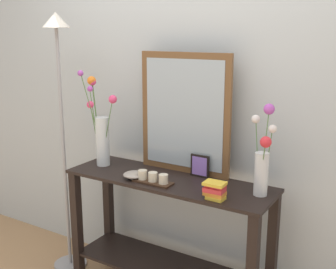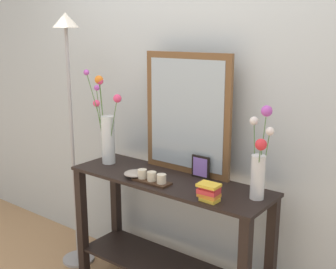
{
  "view_description": "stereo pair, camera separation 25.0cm",
  "coord_description": "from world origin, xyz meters",
  "px_view_note": "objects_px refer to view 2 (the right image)",
  "views": [
    {
      "loc": [
        1.27,
        -2.07,
        1.71
      ],
      "look_at": [
        0.0,
        0.0,
        1.11
      ],
      "focal_mm": 44.97,
      "sensor_mm": 36.0,
      "label": 1
    },
    {
      "loc": [
        1.48,
        -1.93,
        1.71
      ],
      "look_at": [
        0.0,
        0.0,
        1.11
      ],
      "focal_mm": 44.97,
      "sensor_mm": 36.0,
      "label": 2
    }
  ],
  "objects_px": {
    "tall_vase_left": "(107,129)",
    "floor_lamp": "(70,101)",
    "mirror_leaning": "(187,114)",
    "console_table": "(168,227)",
    "picture_frame_small": "(201,167)",
    "decorative_bowl": "(135,174)",
    "vase_right": "(259,162)",
    "book_stack": "(209,192)",
    "candle_tray": "(152,178)"
  },
  "relations": [
    {
      "from": "console_table",
      "to": "mirror_leaning",
      "type": "xyz_separation_m",
      "value": [
        0.01,
        0.17,
        0.7
      ]
    },
    {
      "from": "console_table",
      "to": "candle_tray",
      "type": "xyz_separation_m",
      "value": [
        -0.04,
        -0.11,
        0.35
      ]
    },
    {
      "from": "decorative_bowl",
      "to": "floor_lamp",
      "type": "height_order",
      "value": "floor_lamp"
    },
    {
      "from": "tall_vase_left",
      "to": "floor_lamp",
      "type": "relative_size",
      "value": 0.35
    },
    {
      "from": "decorative_bowl",
      "to": "console_table",
      "type": "bearing_deg",
      "value": 29.02
    },
    {
      "from": "mirror_leaning",
      "to": "tall_vase_left",
      "type": "relative_size",
      "value": 1.18
    },
    {
      "from": "console_table",
      "to": "vase_right",
      "type": "bearing_deg",
      "value": 4.85
    },
    {
      "from": "picture_frame_small",
      "to": "decorative_bowl",
      "type": "xyz_separation_m",
      "value": [
        -0.33,
        -0.24,
        -0.05
      ]
    },
    {
      "from": "mirror_leaning",
      "to": "vase_right",
      "type": "bearing_deg",
      "value": -12.65
    },
    {
      "from": "console_table",
      "to": "book_stack",
      "type": "xyz_separation_m",
      "value": [
        0.38,
        -0.14,
        0.37
      ]
    },
    {
      "from": "mirror_leaning",
      "to": "decorative_bowl",
      "type": "relative_size",
      "value": 5.57
    },
    {
      "from": "console_table",
      "to": "picture_frame_small",
      "type": "distance_m",
      "value": 0.44
    },
    {
      "from": "floor_lamp",
      "to": "tall_vase_left",
      "type": "bearing_deg",
      "value": 7.83
    },
    {
      "from": "vase_right",
      "to": "candle_tray",
      "type": "relative_size",
      "value": 2.06
    },
    {
      "from": "console_table",
      "to": "tall_vase_left",
      "type": "bearing_deg",
      "value": 178.74
    },
    {
      "from": "decorative_bowl",
      "to": "book_stack",
      "type": "relative_size",
      "value": 1.17
    },
    {
      "from": "tall_vase_left",
      "to": "floor_lamp",
      "type": "height_order",
      "value": "floor_lamp"
    },
    {
      "from": "tall_vase_left",
      "to": "mirror_leaning",
      "type": "bearing_deg",
      "value": 16.58
    },
    {
      "from": "book_stack",
      "to": "floor_lamp",
      "type": "height_order",
      "value": "floor_lamp"
    },
    {
      "from": "mirror_leaning",
      "to": "tall_vase_left",
      "type": "bearing_deg",
      "value": -163.42
    },
    {
      "from": "console_table",
      "to": "floor_lamp",
      "type": "relative_size",
      "value": 0.72
    },
    {
      "from": "vase_right",
      "to": "decorative_bowl",
      "type": "bearing_deg",
      "value": -168.81
    },
    {
      "from": "tall_vase_left",
      "to": "vase_right",
      "type": "height_order",
      "value": "tall_vase_left"
    },
    {
      "from": "vase_right",
      "to": "book_stack",
      "type": "xyz_separation_m",
      "value": [
        -0.19,
        -0.19,
        -0.15
      ]
    },
    {
      "from": "candle_tray",
      "to": "book_stack",
      "type": "relative_size",
      "value": 2.09
    },
    {
      "from": "console_table",
      "to": "book_stack",
      "type": "height_order",
      "value": "book_stack"
    },
    {
      "from": "floor_lamp",
      "to": "picture_frame_small",
      "type": "bearing_deg",
      "value": 9.66
    },
    {
      "from": "mirror_leaning",
      "to": "console_table",
      "type": "bearing_deg",
      "value": -94.72
    },
    {
      "from": "picture_frame_small",
      "to": "floor_lamp",
      "type": "bearing_deg",
      "value": -170.34
    },
    {
      "from": "vase_right",
      "to": "decorative_bowl",
      "type": "xyz_separation_m",
      "value": [
        -0.75,
        -0.15,
        -0.18
      ]
    },
    {
      "from": "tall_vase_left",
      "to": "candle_tray",
      "type": "bearing_deg",
      "value": -13.86
    },
    {
      "from": "tall_vase_left",
      "to": "vase_right",
      "type": "bearing_deg",
      "value": 1.92
    },
    {
      "from": "picture_frame_small",
      "to": "decorative_bowl",
      "type": "bearing_deg",
      "value": -144.07
    },
    {
      "from": "mirror_leaning",
      "to": "picture_frame_small",
      "type": "height_order",
      "value": "mirror_leaning"
    },
    {
      "from": "tall_vase_left",
      "to": "book_stack",
      "type": "relative_size",
      "value": 5.49
    },
    {
      "from": "tall_vase_left",
      "to": "decorative_bowl",
      "type": "distance_m",
      "value": 0.42
    },
    {
      "from": "mirror_leaning",
      "to": "book_stack",
      "type": "bearing_deg",
      "value": -40.39
    },
    {
      "from": "book_stack",
      "to": "candle_tray",
      "type": "bearing_deg",
      "value": 176.21
    },
    {
      "from": "console_table",
      "to": "candle_tray",
      "type": "height_order",
      "value": "candle_tray"
    },
    {
      "from": "vase_right",
      "to": "picture_frame_small",
      "type": "relative_size",
      "value": 3.6
    },
    {
      "from": "picture_frame_small",
      "to": "floor_lamp",
      "type": "xyz_separation_m",
      "value": [
        -0.99,
        -0.17,
        0.33
      ]
    },
    {
      "from": "candle_tray",
      "to": "decorative_bowl",
      "type": "relative_size",
      "value": 1.8
    },
    {
      "from": "console_table",
      "to": "decorative_bowl",
      "type": "xyz_separation_m",
      "value": [
        -0.18,
        -0.1,
        0.35
      ]
    },
    {
      "from": "candle_tray",
      "to": "vase_right",
      "type": "bearing_deg",
      "value": 14.55
    },
    {
      "from": "mirror_leaning",
      "to": "decorative_bowl",
      "type": "distance_m",
      "value": 0.49
    },
    {
      "from": "mirror_leaning",
      "to": "picture_frame_small",
      "type": "bearing_deg",
      "value": -15.41
    },
    {
      "from": "mirror_leaning",
      "to": "vase_right",
      "type": "xyz_separation_m",
      "value": [
        0.56,
        -0.12,
        -0.17
      ]
    },
    {
      "from": "mirror_leaning",
      "to": "tall_vase_left",
      "type": "height_order",
      "value": "mirror_leaning"
    },
    {
      "from": "picture_frame_small",
      "to": "mirror_leaning",
      "type": "bearing_deg",
      "value": 164.59
    },
    {
      "from": "book_stack",
      "to": "floor_lamp",
      "type": "relative_size",
      "value": 0.06
    }
  ]
}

